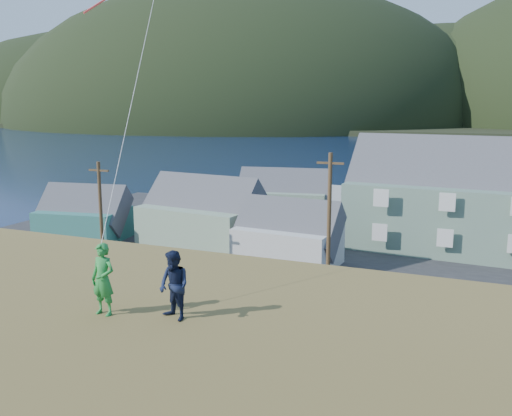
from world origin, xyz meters
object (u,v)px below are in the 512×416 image
(shed_palegreen_far, at_px, (284,195))
(kite_flyer_green, at_px, (103,279))
(shed_palegreen_near, at_px, (202,214))
(kite_flyer_navy, at_px, (174,286))
(wharf, at_px, (363,198))
(shed_white, at_px, (288,235))
(shed_teal, at_px, (84,215))

(shed_palegreen_far, height_order, kite_flyer_green, kite_flyer_green)
(shed_palegreen_near, relative_size, kite_flyer_navy, 6.29)
(kite_flyer_navy, bearing_deg, shed_palegreen_near, 139.09)
(wharf, distance_m, shed_white, 30.23)
(shed_palegreen_near, bearing_deg, kite_flyer_green, -59.39)
(shed_teal, bearing_deg, shed_palegreen_near, 3.15)
(shed_white, distance_m, kite_flyer_navy, 29.78)
(wharf, bearing_deg, kite_flyer_navy, -82.54)
(wharf, distance_m, kite_flyer_navy, 59.53)
(shed_palegreen_near, height_order, kite_flyer_navy, kite_flyer_navy)
(shed_white, relative_size, kite_flyer_green, 4.45)
(shed_palegreen_near, relative_size, kite_flyer_green, 5.91)
(shed_teal, xyz_separation_m, shed_palegreen_near, (10.80, 2.31, 0.48))
(shed_palegreen_near, distance_m, shed_white, 9.49)
(kite_flyer_green, bearing_deg, shed_palegreen_far, 107.78)
(kite_flyer_green, bearing_deg, kite_flyer_navy, 16.06)
(shed_palegreen_far, relative_size, kite_flyer_green, 5.73)
(shed_palegreen_far, bearing_deg, kite_flyer_navy, -83.46)
(kite_flyer_navy, bearing_deg, shed_palegreen_far, 128.59)
(wharf, height_order, kite_flyer_green, kite_flyer_green)
(wharf, bearing_deg, kite_flyer_green, -84.32)
(shed_teal, height_order, shed_white, shed_white)
(shed_teal, height_order, kite_flyer_green, kite_flyer_green)
(kite_flyer_green, xyz_separation_m, kite_flyer_navy, (1.80, 0.40, -0.06))
(shed_palegreen_far, bearing_deg, shed_white, -79.16)
(shed_palegreen_far, height_order, kite_flyer_navy, kite_flyer_navy)
(shed_palegreen_near, bearing_deg, wharf, 79.51)
(shed_white, bearing_deg, shed_teal, -178.03)
(shed_teal, distance_m, kite_flyer_green, 39.08)
(wharf, relative_size, shed_palegreen_far, 2.47)
(shed_palegreen_near, height_order, shed_white, shed_palegreen_near)
(shed_palegreen_far, bearing_deg, kite_flyer_green, -85.69)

